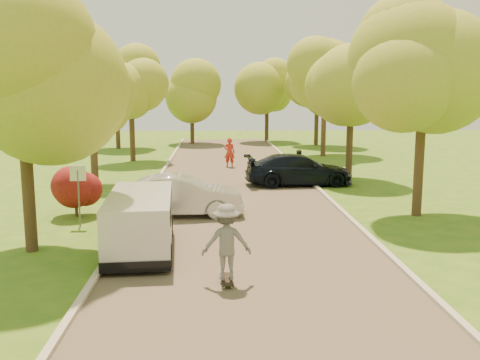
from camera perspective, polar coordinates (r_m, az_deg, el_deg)
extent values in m
plane|color=#316618|center=(15.59, 1.00, -8.30)|extent=(100.00, 100.00, 0.00)
cube|color=#4C4438|center=(23.32, -0.28, -2.28)|extent=(8.00, 60.00, 0.01)
cube|color=#B2AD9E|center=(23.49, -10.20, -2.21)|extent=(0.18, 60.00, 0.12)
cube|color=#B2AD9E|center=(23.83, 9.51, -2.02)|extent=(0.18, 60.00, 0.12)
cylinder|color=#59595E|center=(19.78, -16.80, -1.88)|extent=(0.06, 0.06, 2.00)
cube|color=white|center=(19.63, -16.93, 0.70)|extent=(0.55, 0.04, 0.55)
cylinder|color=#382619|center=(21.45, -17.06, -2.80)|extent=(0.12, 0.12, 0.70)
sphere|color=#590F0F|center=(21.31, -17.15, -0.83)|extent=(1.70, 1.70, 1.70)
cylinder|color=#382619|center=(17.01, -21.64, -1.21)|extent=(0.36, 0.36, 3.60)
sphere|color=olive|center=(16.75, -22.31, 9.54)|extent=(4.60, 4.60, 4.60)
sphere|color=olive|center=(16.56, -20.16, 12.07)|extent=(3.45, 3.45, 3.45)
cylinder|color=#382619|center=(27.66, -15.31, 2.54)|extent=(0.36, 0.36, 3.15)
sphere|color=olive|center=(27.48, -15.57, 8.42)|extent=(4.20, 4.20, 4.20)
sphere|color=olive|center=(27.35, -14.32, 9.79)|extent=(3.15, 3.15, 3.15)
cylinder|color=#382619|center=(37.35, -11.43, 4.93)|extent=(0.36, 0.36, 3.83)
sphere|color=olive|center=(37.24, -11.60, 10.07)|extent=(4.80, 4.80, 4.80)
sphere|color=olive|center=(37.16, -10.52, 11.22)|extent=(3.60, 3.60, 3.60)
cylinder|color=#382619|center=(21.47, 18.53, 1.37)|extent=(0.36, 0.36, 3.83)
sphere|color=olive|center=(21.29, 19.02, 10.50)|extent=(5.00, 5.00, 5.00)
sphere|color=olive|center=(21.61, 21.02, 12.36)|extent=(3.75, 3.75, 3.75)
cylinder|color=#382619|center=(29.90, 11.59, 3.40)|extent=(0.36, 0.36, 3.38)
sphere|color=olive|center=(29.74, 11.78, 9.17)|extent=(4.40, 4.40, 4.40)
sphere|color=olive|center=(29.92, 13.07, 10.39)|extent=(3.30, 3.30, 3.30)
cylinder|color=#382619|center=(39.72, 8.90, 5.43)|extent=(0.36, 0.36, 4.05)
sphere|color=olive|center=(39.63, 9.03, 10.60)|extent=(5.20, 5.20, 5.20)
sphere|color=olive|center=(39.82, 10.19, 11.69)|extent=(3.90, 3.90, 3.90)
cylinder|color=#382619|center=(45.62, -12.92, 5.53)|extent=(0.36, 0.36, 3.60)
sphere|color=olive|center=(45.52, -13.07, 9.67)|extent=(5.00, 5.00, 5.00)
sphere|color=olive|center=(45.41, -12.16, 10.65)|extent=(3.75, 3.75, 3.75)
cylinder|color=#382619|center=(47.75, 8.15, 5.97)|extent=(0.36, 0.36, 3.83)
sphere|color=olive|center=(47.67, 8.25, 10.07)|extent=(5.00, 5.00, 5.00)
sphere|color=olive|center=(47.83, 9.17, 10.94)|extent=(3.75, 3.75, 3.75)
cylinder|color=#382619|center=(48.95, -5.13, 5.85)|extent=(0.36, 0.36, 3.38)
sphere|color=olive|center=(48.85, -5.18, 9.51)|extent=(4.80, 4.80, 4.80)
sphere|color=olive|center=(48.83, -4.33, 10.37)|extent=(3.60, 3.60, 3.60)
cylinder|color=#382619|center=(51.14, 2.87, 6.16)|extent=(0.36, 0.36, 3.60)
sphere|color=olive|center=(51.05, 2.90, 9.86)|extent=(5.00, 5.00, 5.00)
sphere|color=olive|center=(51.14, 3.76, 10.69)|extent=(3.75, 3.75, 3.75)
cube|color=silver|center=(16.20, -10.57, -4.26)|extent=(2.12, 4.70, 1.58)
cube|color=black|center=(16.37, -10.50, -6.54)|extent=(2.14, 4.79, 0.29)
cube|color=black|center=(16.35, -10.56, -2.76)|extent=(2.06, 3.36, 0.53)
cylinder|color=black|center=(14.99, -14.02, -8.06)|extent=(0.27, 0.64, 0.63)
cylinder|color=black|center=(14.86, -7.74, -8.01)|extent=(0.27, 0.64, 0.63)
cylinder|color=black|center=(17.90, -12.78, -5.13)|extent=(0.27, 0.64, 0.63)
cylinder|color=black|center=(17.80, -7.56, -5.06)|extent=(0.27, 0.64, 0.63)
imported|color=#B9BABE|center=(20.62, -6.36, -1.68)|extent=(4.82, 1.76, 1.58)
imported|color=black|center=(27.38, 6.28, 1.10)|extent=(5.59, 2.56, 1.59)
cube|color=black|center=(13.57, -1.44, -10.53)|extent=(0.34, 1.00, 0.02)
cylinder|color=#BFCC4C|center=(13.93, -1.20, -10.29)|extent=(0.04, 0.08, 0.08)
cylinder|color=#BFCC4C|center=(13.91, -1.93, -10.31)|extent=(0.04, 0.08, 0.08)
cylinder|color=#BFCC4C|center=(13.27, -0.92, -11.30)|extent=(0.04, 0.08, 0.08)
cylinder|color=#BFCC4C|center=(13.26, -1.68, -11.33)|extent=(0.04, 0.08, 0.08)
imported|color=slate|center=(13.27, -1.45, -6.61)|extent=(1.28, 0.79, 1.91)
imported|color=#B52A1B|center=(33.69, -1.13, 2.95)|extent=(0.74, 0.56, 1.85)
imported|color=#2B2D1B|center=(29.07, 6.21, 1.63)|extent=(0.94, 0.83, 1.63)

